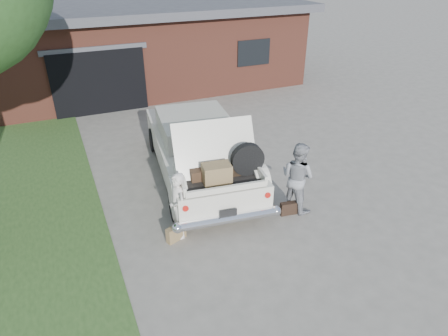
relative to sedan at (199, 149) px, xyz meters
name	(u,v)px	position (x,y,z in m)	size (l,w,h in m)	color
ground	(235,226)	(-0.06, -2.31, -0.78)	(90.00, 90.00, 0.00)	gray
house	(144,41)	(0.93, 9.16, 0.89)	(12.80, 7.80, 3.30)	brown
sedan	(199,149)	(0.00, 0.00, 0.00)	(2.70, 5.53, 2.09)	beige
woman_left	(178,206)	(-1.24, -2.14, -0.07)	(0.52, 0.34, 1.43)	silver
woman_right	(297,177)	(1.46, -2.24, 0.03)	(0.79, 0.61, 1.62)	gray
suitcase_left	(176,233)	(-1.35, -2.26, -0.62)	(0.42, 0.13, 0.33)	olive
suitcase_right	(289,208)	(1.21, -2.40, -0.63)	(0.39, 0.12, 0.30)	black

